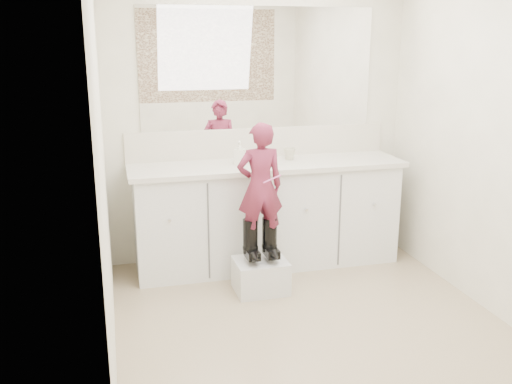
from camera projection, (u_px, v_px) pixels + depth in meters
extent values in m
plane|color=#968362|center=(316.00, 330.00, 3.81)|extent=(3.00, 3.00, 0.00)
plane|color=beige|center=(259.00, 121.00, 4.89)|extent=(2.60, 0.00, 2.60)
plane|color=beige|center=(467.00, 233.00, 2.09)|extent=(2.60, 0.00, 2.60)
plane|color=beige|center=(102.00, 166.00, 3.18)|extent=(0.00, 3.00, 3.00)
plane|color=beige|center=(504.00, 145.00, 3.81)|extent=(0.00, 3.00, 3.00)
cube|color=silver|center=(267.00, 216.00, 4.84)|extent=(2.20, 0.55, 0.85)
cube|color=beige|center=(268.00, 165.00, 4.71)|extent=(2.28, 0.58, 0.04)
cube|color=beige|center=(259.00, 142.00, 4.93)|extent=(2.28, 0.03, 0.25)
cube|color=white|center=(259.00, 69.00, 4.77)|extent=(2.00, 0.02, 1.00)
cube|color=#472819|center=(478.00, 110.00, 1.98)|extent=(2.00, 0.01, 1.20)
cylinder|color=silver|center=(262.00, 153.00, 4.85)|extent=(0.08, 0.08, 0.10)
imported|color=#C0BA99|center=(289.00, 154.00, 4.83)|extent=(0.12, 0.12, 0.10)
imported|color=white|center=(240.00, 153.00, 4.63)|extent=(0.11, 0.11, 0.19)
cube|color=silver|center=(261.00, 276.00, 4.37)|extent=(0.40, 0.33, 0.25)
imported|color=#AD355F|center=(260.00, 187.00, 4.21)|extent=(0.35, 0.23, 0.96)
cylinder|color=#E258A6|center=(272.00, 179.00, 4.13)|extent=(0.14, 0.01, 0.06)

